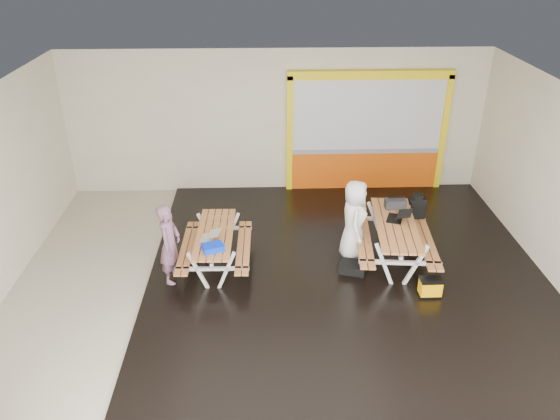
{
  "coord_description": "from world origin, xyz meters",
  "views": [
    {
      "loc": [
        -0.31,
        -8.5,
        5.92
      ],
      "look_at": [
        0.0,
        0.9,
        1.0
      ],
      "focal_mm": 34.82,
      "sensor_mm": 36.0,
      "label": 1
    }
  ],
  "objects_px": {
    "picnic_table_left": "(215,241)",
    "person_left": "(170,244)",
    "backpack": "(417,207)",
    "dark_case": "(352,267)",
    "toolbox": "(395,203)",
    "person_right": "(354,220)",
    "laptop_right": "(398,217)",
    "blue_pouch": "(213,247)",
    "fluke_bag": "(430,288)",
    "laptop_left": "(210,236)",
    "picnic_table_right": "(395,232)"
  },
  "relations": [
    {
      "from": "picnic_table_left",
      "to": "person_right",
      "type": "distance_m",
      "value": 2.7
    },
    {
      "from": "picnic_table_right",
      "to": "laptop_right",
      "type": "distance_m",
      "value": 0.31
    },
    {
      "from": "person_right",
      "to": "fluke_bag",
      "type": "bearing_deg",
      "value": -132.08
    },
    {
      "from": "fluke_bag",
      "to": "person_left",
      "type": "bearing_deg",
      "value": 172.0
    },
    {
      "from": "picnic_table_left",
      "to": "backpack",
      "type": "xyz_separation_m",
      "value": [
        4.1,
        0.93,
        0.19
      ]
    },
    {
      "from": "person_left",
      "to": "fluke_bag",
      "type": "relative_size",
      "value": 3.9
    },
    {
      "from": "dark_case",
      "to": "fluke_bag",
      "type": "distance_m",
      "value": 1.5
    },
    {
      "from": "toolbox",
      "to": "dark_case",
      "type": "xyz_separation_m",
      "value": [
        -0.98,
        -1.05,
        -0.82
      ]
    },
    {
      "from": "person_left",
      "to": "person_right",
      "type": "bearing_deg",
      "value": -68.15
    },
    {
      "from": "fluke_bag",
      "to": "toolbox",
      "type": "bearing_deg",
      "value": 98.76
    },
    {
      "from": "backpack",
      "to": "laptop_right",
      "type": "bearing_deg",
      "value": -129.33
    },
    {
      "from": "picnic_table_left",
      "to": "toolbox",
      "type": "distance_m",
      "value": 3.69
    },
    {
      "from": "person_right",
      "to": "fluke_bag",
      "type": "height_order",
      "value": "person_right"
    },
    {
      "from": "laptop_left",
      "to": "laptop_right",
      "type": "height_order",
      "value": "laptop_right"
    },
    {
      "from": "person_right",
      "to": "laptop_right",
      "type": "xyz_separation_m",
      "value": [
        0.87,
        0.06,
        0.02
      ]
    },
    {
      "from": "person_left",
      "to": "backpack",
      "type": "relative_size",
      "value": 2.88
    },
    {
      "from": "laptop_left",
      "to": "laptop_right",
      "type": "xyz_separation_m",
      "value": [
        3.61,
        0.47,
        0.1
      ]
    },
    {
      "from": "toolbox",
      "to": "backpack",
      "type": "distance_m",
      "value": 0.57
    },
    {
      "from": "blue_pouch",
      "to": "picnic_table_left",
      "type": "bearing_deg",
      "value": 91.37
    },
    {
      "from": "laptop_left",
      "to": "toolbox",
      "type": "relative_size",
      "value": 0.93
    },
    {
      "from": "picnic_table_left",
      "to": "picnic_table_right",
      "type": "height_order",
      "value": "picnic_table_right"
    },
    {
      "from": "backpack",
      "to": "blue_pouch",
      "type": "bearing_deg",
      "value": -159.21
    },
    {
      "from": "picnic_table_left",
      "to": "person_right",
      "type": "xyz_separation_m",
      "value": [
        2.67,
        0.19,
        0.31
      ]
    },
    {
      "from": "picnic_table_left",
      "to": "fluke_bag",
      "type": "xyz_separation_m",
      "value": [
        3.88,
        -1.11,
        -0.38
      ]
    },
    {
      "from": "picnic_table_right",
      "to": "person_right",
      "type": "distance_m",
      "value": 0.84
    },
    {
      "from": "picnic_table_right",
      "to": "toolbox",
      "type": "xyz_separation_m",
      "value": [
        0.12,
        0.65,
        0.3
      ]
    },
    {
      "from": "laptop_right",
      "to": "backpack",
      "type": "relative_size",
      "value": 1.03
    },
    {
      "from": "toolbox",
      "to": "blue_pouch",
      "type": "bearing_deg",
      "value": -159.07
    },
    {
      "from": "laptop_left",
      "to": "fluke_bag",
      "type": "distance_m",
      "value": 4.1
    },
    {
      "from": "person_left",
      "to": "toolbox",
      "type": "distance_m",
      "value": 4.54
    },
    {
      "from": "laptop_right",
      "to": "blue_pouch",
      "type": "relative_size",
      "value": 1.51
    },
    {
      "from": "person_left",
      "to": "blue_pouch",
      "type": "bearing_deg",
      "value": -90.7
    },
    {
      "from": "laptop_right",
      "to": "toolbox",
      "type": "distance_m",
      "value": 0.5
    },
    {
      "from": "picnic_table_right",
      "to": "person_right",
      "type": "height_order",
      "value": "person_right"
    },
    {
      "from": "toolbox",
      "to": "fluke_bag",
      "type": "distance_m",
      "value": 2.02
    },
    {
      "from": "backpack",
      "to": "dark_case",
      "type": "distance_m",
      "value": 2.04
    },
    {
      "from": "person_left",
      "to": "laptop_right",
      "type": "distance_m",
      "value": 4.38
    },
    {
      "from": "person_right",
      "to": "person_left",
      "type": "bearing_deg",
      "value": 105.57
    },
    {
      "from": "picnic_table_right",
      "to": "backpack",
      "type": "distance_m",
      "value": 1.05
    },
    {
      "from": "dark_case",
      "to": "toolbox",
      "type": "bearing_deg",
      "value": 46.89
    },
    {
      "from": "person_left",
      "to": "laptop_right",
      "type": "relative_size",
      "value": 2.79
    },
    {
      "from": "toolbox",
      "to": "fluke_bag",
      "type": "relative_size",
      "value": 1.06
    },
    {
      "from": "picnic_table_left",
      "to": "dark_case",
      "type": "height_order",
      "value": "picnic_table_left"
    },
    {
      "from": "laptop_right",
      "to": "dark_case",
      "type": "bearing_deg",
      "value": -149.59
    },
    {
      "from": "person_left",
      "to": "toolbox",
      "type": "bearing_deg",
      "value": -63.36
    },
    {
      "from": "person_right",
      "to": "backpack",
      "type": "xyz_separation_m",
      "value": [
        1.43,
        0.74,
        -0.12
      ]
    },
    {
      "from": "person_right",
      "to": "picnic_table_right",
      "type": "bearing_deg",
      "value": -91.59
    },
    {
      "from": "picnic_table_left",
      "to": "person_left",
      "type": "xyz_separation_m",
      "value": [
        -0.78,
        -0.45,
        0.22
      ]
    },
    {
      "from": "laptop_left",
      "to": "person_right",
      "type": "bearing_deg",
      "value": 8.48
    },
    {
      "from": "picnic_table_left",
      "to": "person_left",
      "type": "bearing_deg",
      "value": -149.89
    }
  ]
}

